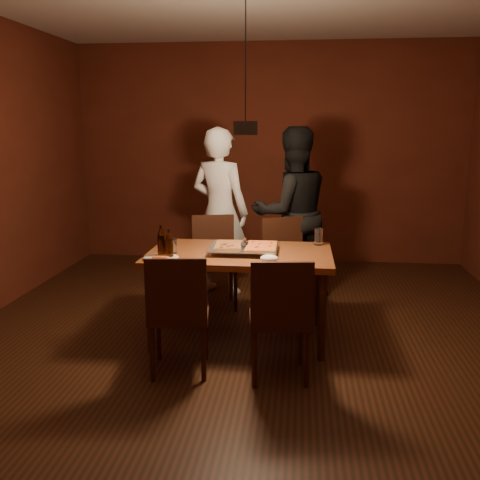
# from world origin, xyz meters

# --- Properties ---
(room_shell) EXTENTS (6.00, 6.00, 6.00)m
(room_shell) POSITION_xyz_m (0.00, 0.00, 1.40)
(room_shell) COLOR #3D1C10
(room_shell) RESTS_ON ground
(dining_table) EXTENTS (1.50, 0.90, 0.75)m
(dining_table) POSITION_xyz_m (-0.07, 0.25, 0.68)
(dining_table) COLOR brown
(dining_table) RESTS_ON floor
(chair_far_left) EXTENTS (0.51, 0.51, 0.49)m
(chair_far_left) POSITION_xyz_m (-0.42, 1.09, 0.54)
(chair_far_left) COLOR #38190F
(chair_far_left) RESTS_ON floor
(chair_far_right) EXTENTS (0.55, 0.55, 0.49)m
(chair_far_right) POSITION_xyz_m (0.29, 1.03, 0.54)
(chair_far_right) COLOR #38190F
(chair_far_right) RESTS_ON floor
(chair_near_left) EXTENTS (0.47, 0.47, 0.49)m
(chair_near_left) POSITION_xyz_m (-0.42, -0.49, 0.54)
(chair_near_left) COLOR #38190F
(chair_near_left) RESTS_ON floor
(chair_near_right) EXTENTS (0.47, 0.47, 0.49)m
(chair_near_right) POSITION_xyz_m (0.30, -0.50, 0.54)
(chair_near_right) COLOR #38190F
(chair_near_right) RESTS_ON floor
(pizza_tray) EXTENTS (0.57, 0.47, 0.05)m
(pizza_tray) POSITION_xyz_m (-0.04, 0.24, 0.77)
(pizza_tray) COLOR silver
(pizza_tray) RESTS_ON dining_table
(pizza_meat) EXTENTS (0.23, 0.35, 0.02)m
(pizza_meat) POSITION_xyz_m (-0.16, 0.26, 0.81)
(pizza_meat) COLOR maroon
(pizza_meat) RESTS_ON pizza_tray
(pizza_cheese) EXTENTS (0.24, 0.39, 0.02)m
(pizza_cheese) POSITION_xyz_m (0.11, 0.24, 0.81)
(pizza_cheese) COLOR gold
(pizza_cheese) RESTS_ON pizza_tray
(spatula) EXTENTS (0.10, 0.24, 0.04)m
(spatula) POSITION_xyz_m (-0.04, 0.27, 0.81)
(spatula) COLOR silver
(spatula) RESTS_ON pizza_tray
(beer_bottle_a) EXTENTS (0.07, 0.07, 0.26)m
(beer_bottle_a) POSITION_xyz_m (-0.66, -0.00, 0.88)
(beer_bottle_a) COLOR black
(beer_bottle_a) RESTS_ON dining_table
(beer_bottle_b) EXTENTS (0.06, 0.06, 0.23)m
(beer_bottle_b) POSITION_xyz_m (-0.59, -0.03, 0.87)
(beer_bottle_b) COLOR black
(beer_bottle_b) RESTS_ON dining_table
(water_glass_left) EXTENTS (0.07, 0.07, 0.12)m
(water_glass_left) POSITION_xyz_m (-0.61, 0.14, 0.81)
(water_glass_left) COLOR silver
(water_glass_left) RESTS_ON dining_table
(water_glass_right) EXTENTS (0.07, 0.07, 0.15)m
(water_glass_right) POSITION_xyz_m (0.58, 0.58, 0.82)
(water_glass_right) COLOR silver
(water_glass_right) RESTS_ON dining_table
(plate_slice) EXTENTS (0.27, 0.27, 0.03)m
(plate_slice) POSITION_xyz_m (-0.65, -0.07, 0.76)
(plate_slice) COLOR white
(plate_slice) RESTS_ON dining_table
(napkin) EXTENTS (0.14, 0.11, 0.06)m
(napkin) POSITION_xyz_m (0.19, -0.06, 0.78)
(napkin) COLOR white
(napkin) RESTS_ON dining_table
(diner_white) EXTENTS (0.75, 0.62, 1.75)m
(diner_white) POSITION_xyz_m (-0.43, 1.51, 0.88)
(diner_white) COLOR white
(diner_white) RESTS_ON floor
(diner_dark) EXTENTS (1.04, 0.94, 1.76)m
(diner_dark) POSITION_xyz_m (0.33, 1.48, 0.88)
(diner_dark) COLOR black
(diner_dark) RESTS_ON floor
(pendant_lamp) EXTENTS (0.18, 0.18, 1.10)m
(pendant_lamp) POSITION_xyz_m (0.00, 0.00, 1.76)
(pendant_lamp) COLOR black
(pendant_lamp) RESTS_ON ceiling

